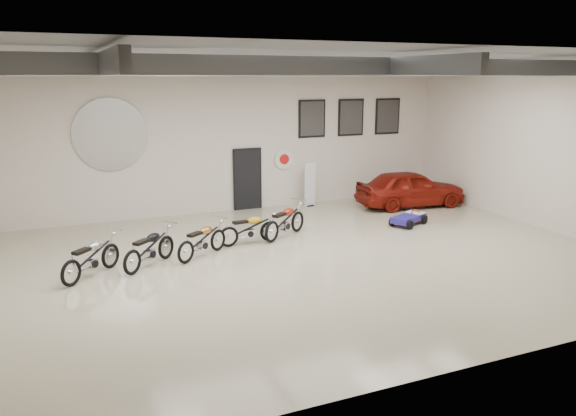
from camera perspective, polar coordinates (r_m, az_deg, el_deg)
name	(u,v)px	position (r m, az deg, el deg)	size (l,w,h in m)	color
floor	(307,260)	(14.45, 1.90, -5.25)	(16.00, 12.00, 0.01)	tan
ceiling	(308,58)	(13.71, 2.06, 14.99)	(16.00, 12.00, 0.01)	slate
back_wall	(232,139)	(19.41, -5.68, 7.01)	(16.00, 0.02, 5.00)	beige
right_wall	(547,147)	(18.71, 24.82, 5.63)	(0.02, 12.00, 5.00)	beige
ceiling_beams	(308,69)	(13.71, 2.05, 13.94)	(15.80, 11.80, 0.32)	#5B5F63
door	(247,180)	(19.72, -4.16, 2.88)	(0.92, 0.08, 2.10)	black
logo_plaque	(110,135)	(18.51, -17.62, 7.10)	(2.30, 0.06, 1.16)	silver
poster_left	(312,119)	(20.43, 2.45, 9.06)	(1.05, 0.08, 1.35)	black
poster_mid	(351,117)	(21.17, 6.40, 9.14)	(1.05, 0.08, 1.35)	black
poster_right	(387,116)	(22.01, 10.07, 9.17)	(1.05, 0.08, 1.35)	black
oil_sign	(284,159)	(20.12, -0.41, 4.99)	(0.72, 0.10, 0.72)	white
banner_stand	(310,183)	(20.19, 2.24, 2.54)	(0.46, 0.18, 1.68)	white
motorcycle_silver	(91,257)	(13.86, -19.38, -4.67)	(1.90, 0.59, 0.99)	silver
motorcycle_black	(149,247)	(14.20, -13.90, -3.90)	(1.88, 0.58, 0.98)	silver
motorcycle_gold	(202,239)	(14.69, -8.71, -3.17)	(1.80, 0.56, 0.94)	silver
motorcycle_yellow	(249,228)	(15.68, -3.96, -2.03)	(1.77, 0.55, 0.92)	silver
motorcycle_red	(285,220)	(16.30, -0.30, -1.25)	(1.93, 0.60, 1.00)	silver
go_kart	(411,215)	(18.19, 12.37, -0.71)	(1.61, 0.73, 0.59)	navy
vintage_car	(410,188)	(20.61, 12.32, 1.97)	(3.91, 1.58, 1.33)	maroon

